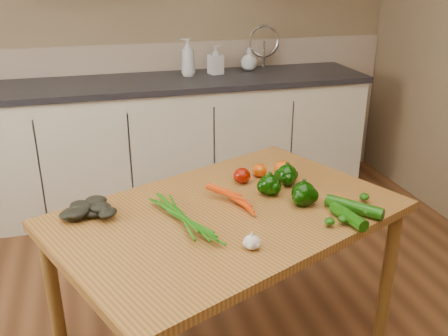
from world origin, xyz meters
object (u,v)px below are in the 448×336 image
soap_bottle_a (188,57)px  garlic_bulb (252,242)px  zucchini_a (354,207)px  pepper_b (287,175)px  leafy_greens (93,208)px  zucchini_b (348,216)px  tomato_a (242,176)px  table (228,228)px  pepper_c (304,194)px  tomato_c (283,169)px  soap_bottle_c (249,59)px  carrot_bunch (219,204)px  soap_bottle_b (216,60)px  pepper_a (270,185)px  tomato_b (260,170)px

soap_bottle_a → garlic_bulb: (-0.19, -2.02, -0.28)m
soap_bottle_a → garlic_bulb: 2.05m
zucchini_a → pepper_b: bearing=115.7°
leafy_greens → zucchini_b: size_ratio=1.09×
soap_bottle_a → tomato_a: size_ratio=3.36×
table → tomato_a: tomato_a is taller
soap_bottle_a → pepper_c: soap_bottle_a is taller
pepper_b → tomato_c: 0.09m
garlic_bulb → zucchini_b: size_ratio=0.34×
pepper_c → zucchini_b: (0.11, -0.18, -0.02)m
soap_bottle_c → carrot_bunch: bearing=159.8°
soap_bottle_c → carrot_bunch: soap_bottle_c is taller
table → soap_bottle_b: 1.81m
table → carrot_bunch: size_ratio=6.32×
soap_bottle_c → pepper_a: (-0.45, -1.70, -0.21)m
leafy_greens → pepper_c: (0.83, -0.10, 0.00)m
pepper_c → tomato_c: bearing=84.6°
leafy_greens → tomato_a: bearing=15.2°
pepper_a → zucchini_a: size_ratio=0.39×
pepper_b → zucchini_a: 0.36m
zucchini_b → table: bearing=152.9°
soap_bottle_b → tomato_b: soap_bottle_b is taller
pepper_b → zucchini_b: 0.40m
tomato_c → zucchini_a: bearing=-71.8°
soap_bottle_b → garlic_bulb: bearing=154.5°
garlic_bulb → carrot_bunch: bearing=97.0°
soap_bottle_b → carrot_bunch: 1.79m
garlic_bulb → tomato_b: size_ratio=0.90×
table → tomato_b: (0.23, 0.29, 0.11)m
pepper_b → zucchini_b: size_ratio=0.53×
table → soap_bottle_a: soap_bottle_a is taller
table → pepper_b: (0.32, 0.17, 0.13)m
zucchini_a → zucchini_b: same height
tomato_c → garlic_bulb: bearing=-120.9°
soap_bottle_c → garlic_bulb: soap_bottle_c is taller
pepper_b → zucchini_b: pepper_b is taller
tomato_b → zucchini_b: size_ratio=0.38×
table → garlic_bulb: (0.00, -0.29, 0.11)m
soap_bottle_c → pepper_b: 1.67m
pepper_c → soap_bottle_a: bearing=93.8°
carrot_bunch → tomato_b: bearing=23.4°
soap_bottle_b → carrot_bunch: soap_bottle_b is taller
table → zucchini_b: size_ratio=8.94×
table → carrot_bunch: bearing=147.4°
leafy_greens → tomato_a: leafy_greens is taller
carrot_bunch → soap_bottle_b: bearing=52.5°
tomato_b → zucchini_a: 0.50m
soap_bottle_b → leafy_greens: size_ratio=1.05×
table → pepper_b: 0.38m
pepper_b → zucchini_a: pepper_b is taller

